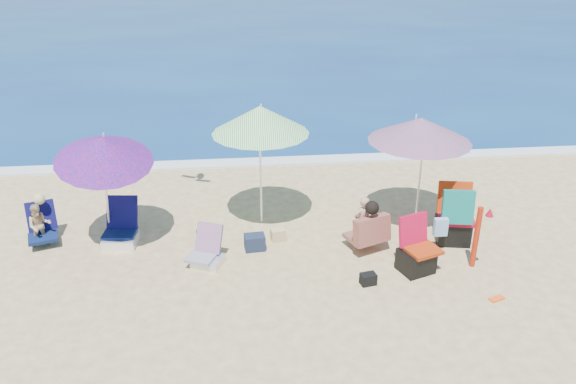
{
  "coord_description": "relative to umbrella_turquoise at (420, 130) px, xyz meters",
  "views": [
    {
      "loc": [
        -1.18,
        -7.67,
        5.17
      ],
      "look_at": [
        -0.3,
        1.0,
        1.1
      ],
      "focal_mm": 35.37,
      "sensor_mm": 36.0,
      "label": 1
    }
  ],
  "objects": [
    {
      "name": "chair_rainbow",
      "position": [
        -3.87,
        -1.08,
        -1.71
      ],
      "size": [
        0.69,
        0.7,
        0.65
      ],
      "color": "#C86646",
      "rests_on": "ground"
    },
    {
      "name": "bag_black_a",
      "position": [
        -3.92,
        -0.22,
        -1.78
      ],
      "size": [
        0.33,
        0.28,
        0.21
      ],
      "color": "black",
      "rests_on": "ground"
    },
    {
      "name": "camp_chair_left",
      "position": [
        -0.43,
        -1.63,
        -1.61
      ],
      "size": [
        0.74,
        0.69,
        0.93
      ],
      "color": "#A52E0B",
      "rests_on": "ground"
    },
    {
      "name": "chair_navy",
      "position": [
        -5.43,
        -0.19,
        -1.68
      ],
      "size": [
        0.63,
        0.79,
        0.79
      ],
      "color": "#0B1640",
      "rests_on": "ground"
    },
    {
      "name": "person_left",
      "position": [
        -6.82,
        -0.13,
        -1.47
      ],
      "size": [
        0.65,
        0.82,
        0.91
      ],
      "color": "tan",
      "rests_on": "ground"
    },
    {
      "name": "furled_umbrella",
      "position": [
        0.57,
        -1.65,
        -1.22
      ],
      "size": [
        0.17,
        0.4,
        1.21
      ],
      "color": "#AE240C",
      "rests_on": "ground"
    },
    {
      "name": "ground",
      "position": [
        -2.16,
        -1.71,
        -1.89
      ],
      "size": [
        120.0,
        120.0,
        0.0
      ],
      "color": "#D8BC84",
      "rests_on": "ground"
    },
    {
      "name": "bag_black_b",
      "position": [
        -1.3,
        -1.96,
        -1.79
      ],
      "size": [
        0.27,
        0.21,
        0.19
      ],
      "color": "black",
      "rests_on": "ground"
    },
    {
      "name": "camp_chair_right",
      "position": [
        0.51,
        -0.78,
        -1.49
      ],
      "size": [
        0.87,
        0.77,
        1.11
      ],
      "color": "#B10C26",
      "rests_on": "ground"
    },
    {
      "name": "foam",
      "position": [
        -2.16,
        3.39,
        -1.87
      ],
      "size": [
        120.0,
        0.5,
        0.04
      ],
      "color": "white",
      "rests_on": "ground"
    },
    {
      "name": "person_center",
      "position": [
        -1.11,
        -0.89,
        -1.41
      ],
      "size": [
        0.81,
        0.8,
        0.99
      ],
      "color": "tan",
      "rests_on": "ground"
    },
    {
      "name": "bag_tan",
      "position": [
        -2.61,
        -0.41,
        -1.78
      ],
      "size": [
        0.29,
        0.23,
        0.22
      ],
      "color": "tan",
      "rests_on": "ground"
    },
    {
      "name": "umbrella_blue",
      "position": [
        -5.5,
        -0.3,
        -0.05
      ],
      "size": [
        2.18,
        2.21,
        2.24
      ],
      "color": "white",
      "rests_on": "ground"
    },
    {
      "name": "bag_navy_a",
      "position": [
        -3.05,
        -0.69,
        -1.75
      ],
      "size": [
        0.38,
        0.29,
        0.28
      ],
      "color": "#1B243C",
      "rests_on": "ground"
    },
    {
      "name": "umbrella_striped",
      "position": [
        -2.85,
        0.33,
        0.18
      ],
      "size": [
        1.84,
        1.84,
        2.36
      ],
      "color": "white",
      "rests_on": "ground"
    },
    {
      "name": "umbrella_turquoise",
      "position": [
        0.0,
        0.0,
        0.0
      ],
      "size": [
        2.39,
        2.39,
        2.14
      ],
      "color": "white",
      "rests_on": "ground"
    },
    {
      "name": "orange_item",
      "position": [
        0.57,
        -2.57,
        -1.87
      ],
      "size": [
        0.27,
        0.19,
        0.03
      ],
      "color": "#FD591A",
      "rests_on": "ground"
    }
  ]
}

